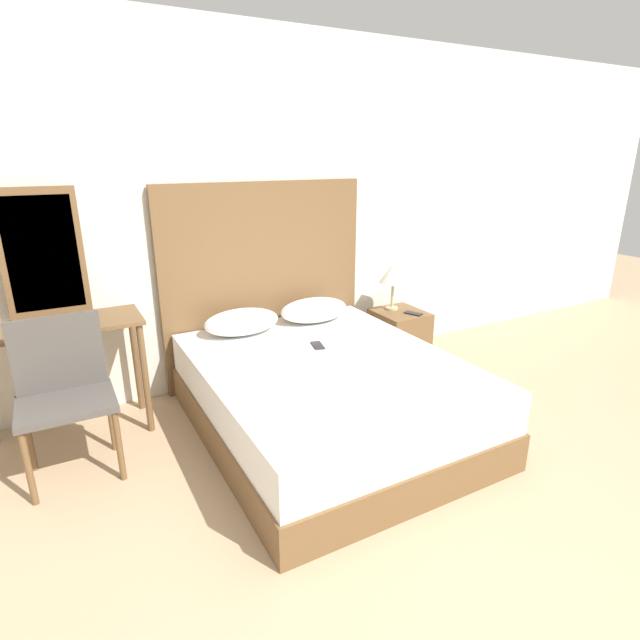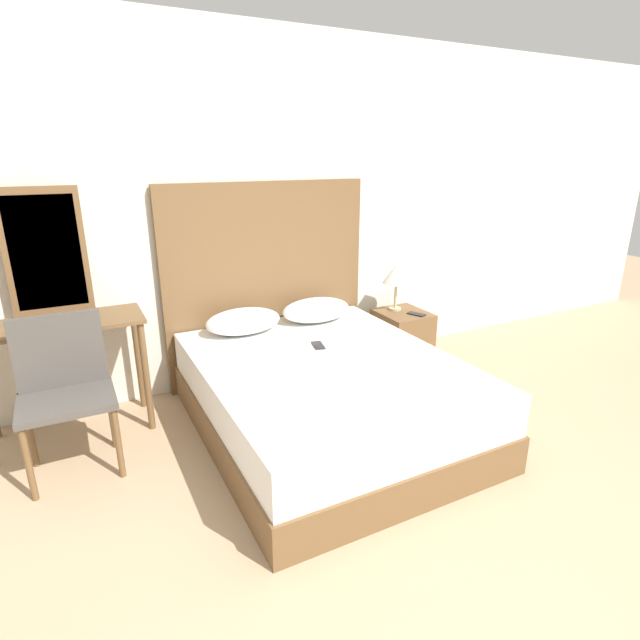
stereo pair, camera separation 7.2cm
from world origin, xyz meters
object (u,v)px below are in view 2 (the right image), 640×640
bed (327,396)px  nightstand (402,338)px  phone_on_nightstand (416,314)px  chair (64,383)px  phone_on_bed (318,345)px  vanity_desk (61,344)px  table_lamp (397,274)px

bed → nightstand: 1.33m
phone_on_nightstand → chair: chair is taller
phone_on_bed → vanity_desk: bearing=163.0°
phone_on_nightstand → vanity_desk: 2.73m
table_lamp → chair: chair is taller
nightstand → phone_on_nightstand: bearing=-63.0°
bed → phone_on_nightstand: size_ratio=12.00×
phone_on_bed → phone_on_nightstand: 1.17m
phone_on_nightstand → chair: size_ratio=0.18×
chair → phone_on_nightstand: bearing=5.0°
phone_on_bed → chair: chair is taller
bed → phone_on_bed: size_ratio=12.27×
phone_on_bed → phone_on_nightstand: size_ratio=0.98×
bed → chair: bearing=167.5°
table_lamp → phone_on_nightstand: bearing=-67.6°
phone_on_nightstand → table_lamp: bearing=112.4°
phone_on_bed → table_lamp: size_ratio=0.39×
table_lamp → phone_on_nightstand: 0.38m
bed → table_lamp: (1.10, 0.78, 0.55)m
table_lamp → vanity_desk: (-2.64, -0.04, -0.16)m
phone_on_nightstand → vanity_desk: vanity_desk is taller
table_lamp → nightstand: bearing=-73.7°
nightstand → table_lamp: table_lamp is taller
phone_on_bed → table_lamp: 1.20m
phone_on_bed → table_lamp: (1.04, 0.53, 0.29)m
table_lamp → chair: 2.70m
phone_on_bed → chair: 1.61m
nightstand → phone_on_nightstand: (0.06, -0.11, 0.25)m
nightstand → phone_on_nightstand: 0.28m
phone_on_bed → table_lamp: table_lamp is taller
nightstand → phone_on_nightstand: phone_on_nightstand is taller
phone_on_bed → phone_on_nightstand: (1.12, 0.33, -0.03)m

